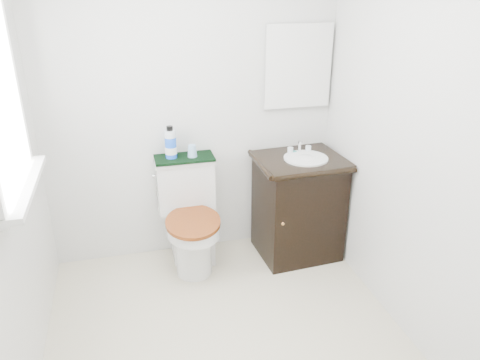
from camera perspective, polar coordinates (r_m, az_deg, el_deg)
name	(u,v)px	position (r m, az deg, el deg)	size (l,w,h in m)	color
floor	(230,345)	(3.04, -1.20, -19.50)	(2.40, 2.40, 0.00)	beige
wall_back	(191,105)	(3.51, -5.94, 9.06)	(2.40, 2.40, 0.00)	silver
wall_front	(325,316)	(1.39, 10.28, -15.95)	(2.40, 2.40, 0.00)	silver
wall_right	(418,145)	(2.82, 20.91, 3.96)	(2.40, 2.40, 0.00)	silver
mirror	(298,67)	(3.64, 7.10, 13.56)	(0.50, 0.02, 0.60)	silver
toilet	(190,221)	(3.59, -6.17, -5.04)	(0.45, 0.65, 0.82)	silver
vanity	(298,204)	(3.70, 7.11, -2.95)	(0.67, 0.59, 0.92)	black
trash_bin	(201,245)	(3.68, -4.76, -7.92)	(0.22, 0.18, 0.31)	silver
towel	(184,158)	(3.50, -6.81, 2.69)	(0.44, 0.22, 0.02)	black
mouthwash_bottle	(171,143)	(3.46, -8.46, 4.43)	(0.08, 0.08, 0.24)	blue
cup	(192,151)	(3.48, -5.85, 3.55)	(0.07, 0.07, 0.09)	#7DA5CC
soap_bar	(294,152)	(3.63, 6.55, 3.45)	(0.07, 0.05, 0.02)	#166C6B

